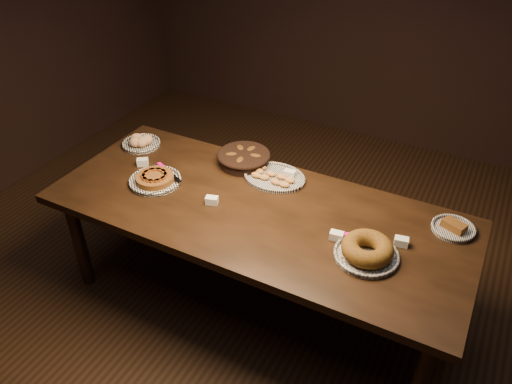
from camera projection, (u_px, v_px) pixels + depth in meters
The scene contains 9 objects.
ground at pixel (256, 300), 3.25m from camera, with size 5.00×5.00×0.00m, color black.
buffet_table at pixel (256, 218), 2.86m from camera, with size 2.40×1.00×0.75m.
apple_tart_plate at pixel (155, 179), 3.02m from camera, with size 0.32×0.32×0.06m.
madeleine_platter at pixel (274, 177), 3.05m from camera, with size 0.38×0.31×0.04m.
bundt_cake_plate at pixel (367, 250), 2.46m from camera, with size 0.37×0.34×0.10m.
croissant_basket at pixel (244, 157), 3.18m from camera, with size 0.34×0.34×0.09m.
bread_roll_plate at pixel (141, 142), 3.37m from camera, with size 0.26×0.26×0.08m.
loaf_plate at pixel (453, 228), 2.64m from camera, with size 0.23×0.23×0.05m.
tent_cards at pixel (270, 200), 2.84m from camera, with size 1.74×0.52×0.04m.
Camera 1 is at (1.05, -1.99, 2.45)m, focal length 35.00 mm.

